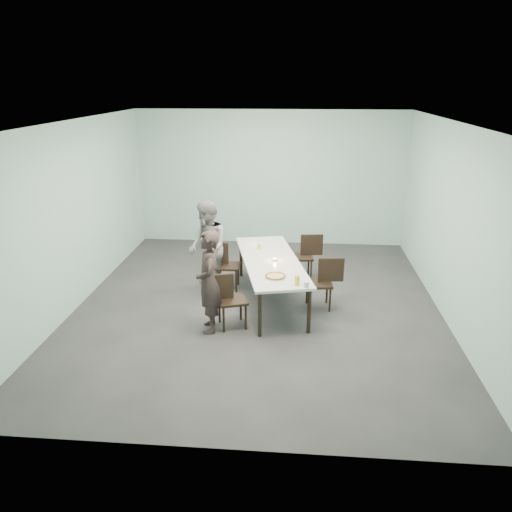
# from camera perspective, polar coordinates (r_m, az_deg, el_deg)

# --- Properties ---
(ground) EXTENTS (7.00, 7.00, 0.00)m
(ground) POSITION_cam_1_polar(r_m,az_deg,el_deg) (8.46, 0.20, -5.64)
(ground) COLOR #333335
(ground) RESTS_ON ground
(room_shell) EXTENTS (6.02, 7.02, 3.01)m
(room_shell) POSITION_cam_1_polar(r_m,az_deg,el_deg) (7.82, 0.21, 7.93)
(room_shell) COLOR #A8D3D0
(room_shell) RESTS_ON ground
(table) EXTENTS (1.46, 2.74, 0.75)m
(table) POSITION_cam_1_polar(r_m,az_deg,el_deg) (8.37, 1.71, -0.79)
(table) COLOR white
(table) RESTS_ON ground
(chair_near_left) EXTENTS (0.65, 0.54, 0.87)m
(chair_near_left) POSITION_cam_1_polar(r_m,az_deg,el_deg) (7.56, -3.34, -4.65)
(chair_near_left) COLOR black
(chair_near_left) RESTS_ON ground
(chair_far_left) EXTENTS (0.61, 0.42, 0.87)m
(chair_far_left) POSITION_cam_1_polar(r_m,az_deg,el_deg) (8.97, -3.78, -0.71)
(chair_far_left) COLOR black
(chair_far_left) RESTS_ON ground
(chair_near_right) EXTENTS (0.63, 0.46, 0.87)m
(chair_near_right) POSITION_cam_1_polar(r_m,az_deg,el_deg) (8.26, 7.76, -2.67)
(chair_near_right) COLOR black
(chair_near_right) RESTS_ON ground
(chair_far_right) EXTENTS (0.64, 0.47, 0.87)m
(chair_far_right) POSITION_cam_1_polar(r_m,az_deg,el_deg) (9.45, 5.69, 0.30)
(chair_far_right) COLOR black
(chair_far_right) RESTS_ON ground
(diner_near) EXTENTS (0.49, 0.64, 1.56)m
(diner_near) POSITION_cam_1_polar(r_m,az_deg,el_deg) (7.39, -5.42, -2.96)
(diner_near) COLOR black
(diner_near) RESTS_ON ground
(diner_far) EXTENTS (0.91, 0.99, 1.64)m
(diner_far) POSITION_cam_1_polar(r_m,az_deg,el_deg) (8.79, -5.56, 1.03)
(diner_far) COLOR gray
(diner_far) RESTS_ON ground
(pizza) EXTENTS (0.34, 0.34, 0.04)m
(pizza) POSITION_cam_1_polar(r_m,az_deg,el_deg) (7.60, 2.23, -2.33)
(pizza) COLOR white
(pizza) RESTS_ON table
(side_plate) EXTENTS (0.18, 0.18, 0.01)m
(side_plate) POSITION_cam_1_polar(r_m,az_deg,el_deg) (7.82, 3.80, -1.81)
(side_plate) COLOR white
(side_plate) RESTS_ON table
(beer_glass) EXTENTS (0.08, 0.08, 0.15)m
(beer_glass) POSITION_cam_1_polar(r_m,az_deg,el_deg) (7.31, 4.72, -2.80)
(beer_glass) COLOR yellow
(beer_glass) RESTS_ON table
(water_tumbler) EXTENTS (0.08, 0.08, 0.09)m
(water_tumbler) POSITION_cam_1_polar(r_m,az_deg,el_deg) (7.26, 5.75, -3.27)
(water_tumbler) COLOR silver
(water_tumbler) RESTS_ON table
(tealight) EXTENTS (0.06, 0.06, 0.05)m
(tealight) POSITION_cam_1_polar(r_m,az_deg,el_deg) (8.29, 2.15, -0.41)
(tealight) COLOR silver
(tealight) RESTS_ON table
(amber_tumbler) EXTENTS (0.07, 0.07, 0.08)m
(amber_tumbler) POSITION_cam_1_polar(r_m,az_deg,el_deg) (8.89, 0.35, 1.12)
(amber_tumbler) COLOR yellow
(amber_tumbler) RESTS_ON table
(menu) EXTENTS (0.34, 0.28, 0.01)m
(menu) POSITION_cam_1_polar(r_m,az_deg,el_deg) (9.08, -0.10, 1.28)
(menu) COLOR silver
(menu) RESTS_ON table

